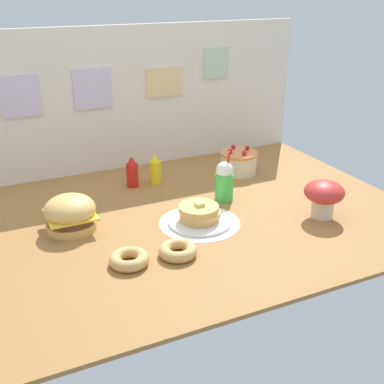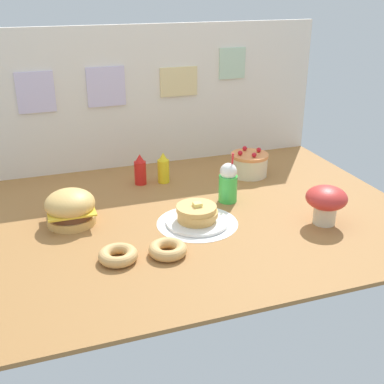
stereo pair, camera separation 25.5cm
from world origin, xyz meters
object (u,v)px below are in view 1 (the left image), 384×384
object	(u,v)px
mustard_bottle	(155,170)
cream_soda_cup	(224,181)
mushroom_stool	(324,195)
layer_cake	(239,162)
donut_pink_glaze	(129,259)
burger	(70,214)
ketchup_bottle	(132,172)
donut_chocolate	(178,250)
pancake_stack	(199,215)

from	to	relation	value
mustard_bottle	cream_soda_cup	size ratio (longest dim) A/B	0.67
mushroom_stool	layer_cake	bearing A→B (deg)	95.81
cream_soda_cup	donut_pink_glaze	xyz separation A→B (m)	(-0.71, -0.43, -0.08)
burger	ketchup_bottle	bearing A→B (deg)	41.16
layer_cake	donut_pink_glaze	bearing A→B (deg)	-142.64
layer_cake	mustard_bottle	bearing A→B (deg)	173.20
mushroom_stool	mustard_bottle	bearing A→B (deg)	127.68
layer_cake	burger	bearing A→B (deg)	-164.48
cream_soda_cup	donut_chocolate	bearing A→B (deg)	-136.87
pancake_stack	cream_soda_cup	distance (m)	0.33
burger	layer_cake	size ratio (longest dim) A/B	1.06
layer_cake	ketchup_bottle	bearing A→B (deg)	173.11
mustard_bottle	donut_pink_glaze	xyz separation A→B (m)	(-0.45, -0.82, -0.06)
ketchup_bottle	pancake_stack	bearing A→B (deg)	-76.59
burger	mustard_bottle	world-z (taller)	mustard_bottle
pancake_stack	cream_soda_cup	xyz separation A→B (m)	(0.26, 0.20, 0.07)
pancake_stack	donut_chocolate	distance (m)	0.34
pancake_stack	donut_pink_glaze	distance (m)	0.51
burger	pancake_stack	distance (m)	0.64
mustard_bottle	pancake_stack	bearing A→B (deg)	-89.45
ketchup_bottle	donut_pink_glaze	distance (m)	0.89
cream_soda_cup	layer_cake	bearing A→B (deg)	48.87
ketchup_bottle	donut_chocolate	size ratio (longest dim) A/B	1.08
pancake_stack	donut_chocolate	size ratio (longest dim) A/B	1.83
pancake_stack	layer_cake	bearing A→B (deg)	44.48
cream_soda_cup	donut_chocolate	size ratio (longest dim) A/B	1.61
pancake_stack	mustard_bottle	world-z (taller)	mustard_bottle
pancake_stack	donut_pink_glaze	size ratio (longest dim) A/B	1.83
mustard_bottle	donut_pink_glaze	distance (m)	0.94
pancake_stack	layer_cake	world-z (taller)	layer_cake
cream_soda_cup	donut_pink_glaze	world-z (taller)	cream_soda_cup
donut_chocolate	layer_cake	bearing A→B (deg)	45.39
burger	donut_pink_glaze	size ratio (longest dim) A/B	1.43
mustard_bottle	mushroom_stool	size ratio (longest dim) A/B	0.91
burger	mushroom_stool	bearing A→B (deg)	-19.05
pancake_stack	mustard_bottle	xyz separation A→B (m)	(-0.01, 0.59, 0.04)
layer_cake	donut_pink_glaze	xyz separation A→B (m)	(-0.99, -0.76, -0.04)
mustard_bottle	donut_chocolate	bearing A→B (deg)	-104.81
layer_cake	donut_pink_glaze	size ratio (longest dim) A/B	1.34
burger	ketchup_bottle	world-z (taller)	ketchup_bottle
mustard_bottle	donut_chocolate	distance (m)	0.87
ketchup_bottle	cream_soda_cup	world-z (taller)	cream_soda_cup
mustard_bottle	mushroom_stool	xyz separation A→B (m)	(0.62, -0.80, 0.04)
burger	pancake_stack	world-z (taller)	burger
mustard_bottle	donut_pink_glaze	size ratio (longest dim) A/B	1.08
burger	mushroom_stool	xyz separation A→B (m)	(1.22, -0.42, 0.04)
ketchup_bottle	mustard_bottle	world-z (taller)	same
ketchup_bottle	mushroom_stool	distance (m)	1.12
ketchup_bottle	donut_chocolate	world-z (taller)	ketchup_bottle
ketchup_bottle	donut_chocolate	bearing A→B (deg)	-95.49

